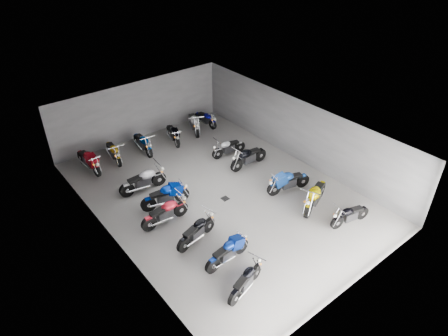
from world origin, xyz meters
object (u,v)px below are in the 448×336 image
(motorcycle_left_a, at_px, (246,280))
(motorcycle_back_b, at_px, (114,152))
(motorcycle_right_b, at_px, (315,196))
(motorcycle_back_d, at_px, (173,134))
(motorcycle_left_e, at_px, (166,196))
(motorcycle_right_e, at_px, (248,157))
(motorcycle_left_d, at_px, (165,212))
(motorcycle_back_f, at_px, (206,118))
(motorcycle_left_f, at_px, (143,181))
(motorcycle_back_a, at_px, (89,160))
(motorcycle_right_a, at_px, (350,215))
(motorcycle_left_c, at_px, (197,231))
(motorcycle_back_e, at_px, (194,123))
(motorcycle_right_f, at_px, (228,147))
(drain_grate, at_px, (225,199))
(motorcycle_back_c, at_px, (143,143))
(motorcycle_right_c, at_px, (288,181))
(motorcycle_left_b, at_px, (228,252))

(motorcycle_left_a, xyz_separation_m, motorcycle_back_b, (0.23, 10.42, 0.04))
(motorcycle_right_b, distance_m, motorcycle_back_d, 8.77)
(motorcycle_left_e, xyz_separation_m, motorcycle_right_e, (4.85, 0.15, 0.01))
(motorcycle_left_a, relative_size, motorcycle_left_d, 0.87)
(motorcycle_back_f, bearing_deg, motorcycle_left_f, 26.57)
(motorcycle_back_a, bearing_deg, motorcycle_right_a, 118.32)
(motorcycle_right_e, bearing_deg, motorcycle_left_a, 137.98)
(motorcycle_left_c, distance_m, motorcycle_back_d, 7.99)
(motorcycle_left_d, relative_size, motorcycle_back_e, 0.99)
(motorcycle_right_f, distance_m, motorcycle_back_a, 6.96)
(motorcycle_left_e, xyz_separation_m, motorcycle_back_d, (3.28, 4.57, -0.04))
(drain_grate, xyz_separation_m, motorcycle_back_b, (-2.39, 6.06, 0.49))
(motorcycle_left_e, bearing_deg, motorcycle_left_f, -161.07)
(motorcycle_back_f, bearing_deg, motorcycle_back_d, 7.27)
(motorcycle_left_f, height_order, motorcycle_back_b, motorcycle_left_f)
(motorcycle_right_f, height_order, motorcycle_back_a, motorcycle_back_a)
(motorcycle_right_b, bearing_deg, motorcycle_right_f, -19.38)
(motorcycle_left_f, distance_m, motorcycle_back_f, 6.98)
(motorcycle_left_f, height_order, motorcycle_right_f, motorcycle_left_f)
(motorcycle_left_d, relative_size, motorcycle_back_d, 1.07)
(motorcycle_back_d, bearing_deg, motorcycle_left_d, 70.05)
(motorcycle_left_c, distance_m, motorcycle_back_a, 7.46)
(motorcycle_left_e, bearing_deg, motorcycle_left_a, 8.13)
(motorcycle_right_e, bearing_deg, motorcycle_left_f, 74.33)
(motorcycle_right_b, xyz_separation_m, motorcycle_back_d, (-1.67, 8.61, -0.08))
(motorcycle_left_c, height_order, motorcycle_right_f, motorcycle_left_c)
(motorcycle_back_c, bearing_deg, motorcycle_right_c, 119.87)
(motorcycle_left_a, relative_size, motorcycle_back_c, 0.87)
(motorcycle_left_a, relative_size, motorcycle_left_b, 0.92)
(motorcycle_left_c, distance_m, motorcycle_right_e, 5.78)
(motorcycle_left_a, height_order, motorcycle_left_d, motorcycle_left_d)
(motorcycle_left_b, distance_m, motorcycle_right_f, 7.47)
(motorcycle_back_a, bearing_deg, motorcycle_back_b, 179.36)
(motorcycle_right_c, height_order, motorcycle_back_c, motorcycle_right_c)
(motorcycle_right_f, distance_m, motorcycle_back_e, 3.29)
(drain_grate, bearing_deg, motorcycle_right_c, -27.04)
(motorcycle_left_b, xyz_separation_m, motorcycle_left_d, (-0.61, 3.26, 0.03))
(motorcycle_right_c, relative_size, motorcycle_back_a, 0.97)
(motorcycle_right_c, bearing_deg, motorcycle_right_e, 13.59)
(motorcycle_left_b, xyz_separation_m, motorcycle_right_e, (4.84, 4.36, 0.05))
(motorcycle_left_f, height_order, motorcycle_back_e, motorcycle_back_e)
(motorcycle_back_a, bearing_deg, motorcycle_left_e, 102.76)
(motorcycle_left_e, xyz_separation_m, motorcycle_back_f, (5.85, 5.05, -0.07))
(motorcycle_left_a, distance_m, motorcycle_left_b, 1.42)
(motorcycle_left_c, height_order, motorcycle_right_c, motorcycle_right_c)
(motorcycle_left_c, height_order, motorcycle_back_b, motorcycle_back_b)
(motorcycle_back_c, xyz_separation_m, motorcycle_back_f, (4.37, 0.37, -0.06))
(motorcycle_left_b, xyz_separation_m, motorcycle_left_e, (-0.02, 4.21, 0.04))
(motorcycle_left_d, bearing_deg, motorcycle_left_b, 11.60)
(motorcycle_right_b, xyz_separation_m, motorcycle_back_f, (0.90, 9.09, -0.12))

